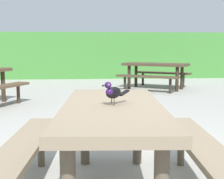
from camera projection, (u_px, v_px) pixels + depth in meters
name	position (u px, v px, depth m)	size (l,w,h in m)	color
hedge_wall	(96.00, 55.00, 12.89)	(28.00, 1.99, 1.76)	#428438
picnic_table_foreground	(113.00, 128.00, 2.48)	(1.78, 1.84, 0.74)	#84725B
bird_grackle	(113.00, 92.00, 2.41)	(0.23, 0.21, 0.18)	black
picnic_table_mid_right	(155.00, 70.00, 9.03)	(2.33, 2.32, 0.74)	#473828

